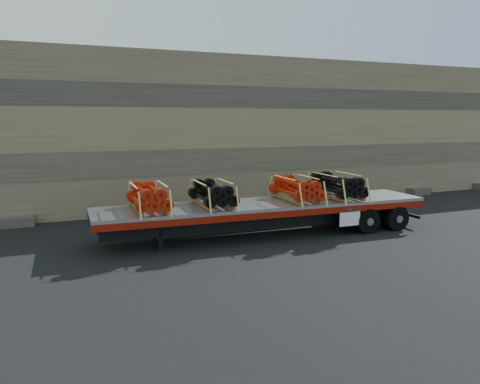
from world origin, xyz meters
The scene contains 7 objects.
ground centered at (0.00, 0.00, 0.00)m, with size 120.00×120.00×0.00m, color black.
rock_wall centered at (0.00, 6.50, 3.50)m, with size 44.00×3.00×7.00m, color #7A6B54.
trailer centered at (0.20, -0.31, 0.60)m, with size 11.93×2.29×1.19m, color #9EA0A5, non-canonical shape.
bundle_front centered at (-3.90, -0.15, 1.60)m, with size 1.14×2.28×0.81m, color #AA1E09, non-canonical shape.
bundle_midfront centered at (-1.76, -0.23, 1.59)m, with size 1.12×2.24×0.80m, color black, non-canonical shape.
bundle_midrear centered at (1.41, -0.36, 1.60)m, with size 1.14×2.29×0.81m, color #AA1E09, non-canonical shape.
bundle_rear centered at (3.07, -0.42, 1.62)m, with size 1.21×2.42×0.86m, color black, non-canonical shape.
Camera 1 is at (-6.93, -14.93, 4.08)m, focal length 35.00 mm.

